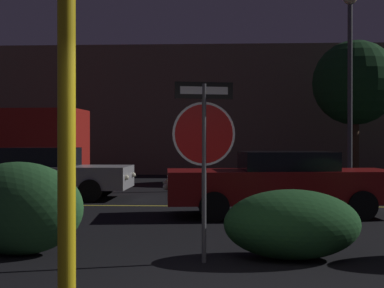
% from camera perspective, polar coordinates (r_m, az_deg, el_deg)
% --- Properties ---
extents(road_center_stripe, '(42.71, 0.12, 0.01)m').
position_cam_1_polar(road_center_stripe, '(13.14, 3.88, -6.63)').
color(road_center_stripe, gold).
rests_on(road_center_stripe, ground_plane).
extents(stop_sign, '(0.82, 0.19, 2.36)m').
position_cam_1_polar(stop_sign, '(6.97, 1.29, 0.87)').
color(stop_sign, '#4C4C51').
rests_on(stop_sign, ground_plane).
extents(yellow_pole_left, '(0.16, 0.16, 3.56)m').
position_cam_1_polar(yellow_pole_left, '(4.86, -13.25, 2.60)').
color(yellow_pole_left, yellow).
rests_on(yellow_pole_left, ground_plane).
extents(hedge_bush_1, '(1.83, 1.02, 1.30)m').
position_cam_1_polar(hedge_bush_1, '(7.87, -18.03, -6.55)').
color(hedge_bush_1, '#285B2D').
rests_on(hedge_bush_1, ground_plane).
extents(hedge_bush_2, '(1.83, 1.16, 0.94)m').
position_cam_1_polar(hedge_bush_2, '(7.38, 10.59, -8.42)').
color(hedge_bush_2, '#1E4C23').
rests_on(hedge_bush_2, ground_plane).
extents(passing_car_2, '(4.70, 1.95, 1.41)m').
position_cam_1_polar(passing_car_2, '(15.35, -15.33, -3.00)').
color(passing_car_2, '#9E9EA3').
rests_on(passing_car_2, ground_plane).
extents(passing_car_3, '(5.01, 2.16, 1.36)m').
position_cam_1_polar(passing_car_3, '(11.59, 9.46, -4.06)').
color(passing_car_3, maroon).
rests_on(passing_car_3, ground_plane).
extents(street_lamp, '(0.47, 0.47, 6.70)m').
position_cam_1_polar(street_lamp, '(19.10, 16.50, 8.91)').
color(street_lamp, '#4C4C51').
rests_on(street_lamp, ground_plane).
extents(tree_0, '(3.35, 3.35, 5.59)m').
position_cam_1_polar(tree_0, '(22.25, 16.99, 6.23)').
color(tree_0, '#422D1E').
rests_on(tree_0, ground_plane).
extents(building_backdrop, '(35.19, 4.65, 6.21)m').
position_cam_1_polar(building_backdrop, '(27.72, 6.27, 3.42)').
color(building_backdrop, '#6B5B4C').
rests_on(building_backdrop, ground_plane).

